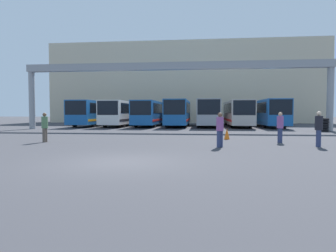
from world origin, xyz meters
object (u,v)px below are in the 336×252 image
at_px(bus_slot_5, 237,112).
at_px(pedestrian_mid_left, 220,129).
at_px(pedestrian_far_center, 45,127).
at_px(traffic_cone, 227,134).
at_px(bus_slot_1, 121,112).
at_px(bus_slot_0, 93,112).
at_px(bus_slot_3, 178,112).
at_px(bus_slot_6, 268,112).
at_px(bus_slot_4, 208,112).
at_px(tire_stack, 323,125).
at_px(pedestrian_mid_right, 319,128).
at_px(pedestrian_near_center, 280,127).
at_px(bus_slot_2, 150,112).

relative_size(bus_slot_5, pedestrian_mid_left, 7.26).
distance_m(bus_slot_5, pedestrian_far_center, 24.51).
bearing_deg(traffic_cone, bus_slot_5, 81.42).
bearing_deg(bus_slot_1, bus_slot_5, 3.45).
bearing_deg(bus_slot_0, bus_slot_3, 1.40).
bearing_deg(bus_slot_6, bus_slot_3, -178.45).
distance_m(bus_slot_1, bus_slot_4, 10.62).
xyz_separation_m(pedestrian_far_center, tire_stack, (19.81, 11.89, -0.30)).
relative_size(pedestrian_far_center, tire_stack, 1.42).
bearing_deg(pedestrian_mid_right, pedestrian_near_center, -138.69).
distance_m(pedestrian_far_center, tire_stack, 23.10).
bearing_deg(pedestrian_mid_right, pedestrian_mid_left, -76.40).
distance_m(bus_slot_0, pedestrian_mid_left, 25.54).
bearing_deg(bus_slot_4, traffic_cone, -87.07).
bearing_deg(bus_slot_3, pedestrian_mid_right, -67.38).
height_order(bus_slot_1, pedestrian_mid_left, bus_slot_1).
bearing_deg(bus_slot_0, bus_slot_1, 0.41).
height_order(bus_slot_1, pedestrian_far_center, bus_slot_1).
bearing_deg(bus_slot_6, bus_slot_4, -178.97).
bearing_deg(bus_slot_2, traffic_cone, -65.24).
bearing_deg(tire_stack, bus_slot_2, 154.09).
bearing_deg(tire_stack, bus_slot_5, 126.94).
height_order(pedestrian_near_center, pedestrian_mid_right, pedestrian_mid_right).
bearing_deg(bus_slot_2, pedestrian_mid_left, -71.50).
relative_size(bus_slot_2, pedestrian_far_center, 6.88).
bearing_deg(bus_slot_0, bus_slot_4, 1.70).
xyz_separation_m(bus_slot_3, bus_slot_6, (10.61, 0.29, -0.01)).
relative_size(bus_slot_0, pedestrian_mid_left, 6.24).
height_order(bus_slot_3, bus_slot_4, bus_slot_4).
bearing_deg(pedestrian_far_center, pedestrian_mid_right, -89.04).
bearing_deg(bus_slot_2, bus_slot_1, -172.29).
xyz_separation_m(bus_slot_4, bus_slot_5, (3.54, 0.46, -0.06)).
distance_m(bus_slot_2, bus_slot_6, 14.15).
height_order(bus_slot_3, tire_stack, bus_slot_3).
bearing_deg(pedestrian_mid_right, bus_slot_0, -131.44).
height_order(bus_slot_3, pedestrian_mid_right, bus_slot_3).
bearing_deg(bus_slot_1, bus_slot_2, 7.71).
bearing_deg(pedestrian_far_center, bus_slot_6, -35.99).
height_order(bus_slot_0, bus_slot_6, bus_slot_6).
distance_m(bus_slot_0, pedestrian_near_center, 25.73).
distance_m(bus_slot_3, pedestrian_mid_right, 22.41).
relative_size(bus_slot_6, tire_stack, 9.82).
distance_m(bus_slot_0, bus_slot_6, 21.23).
height_order(bus_slot_0, pedestrian_near_center, bus_slot_0).
relative_size(bus_slot_4, traffic_cone, 16.54).
bearing_deg(pedestrian_mid_right, pedestrian_far_center, -87.41).
bearing_deg(bus_slot_6, bus_slot_0, -178.53).
relative_size(bus_slot_1, pedestrian_mid_left, 6.27).
distance_m(pedestrian_mid_left, tire_stack, 16.60).
height_order(bus_slot_3, pedestrian_mid_left, bus_slot_3).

